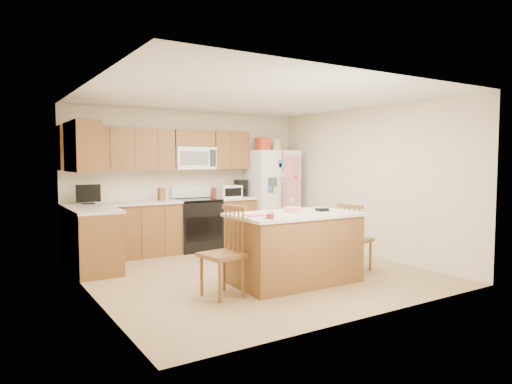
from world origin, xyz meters
TOP-DOWN VIEW (x-y plane):
  - ground at (0.00, 0.00)m, footprint 4.50×4.50m
  - room_shell at (0.00, 0.00)m, footprint 4.60×4.60m
  - cabinetry at (-0.98, 1.79)m, footprint 3.36×1.56m
  - stove at (0.00, 1.94)m, footprint 0.76×0.65m
  - refrigerator at (1.57, 1.87)m, footprint 0.90×0.79m
  - island at (0.16, -0.77)m, footprint 1.70×1.01m
  - windsor_chair_left at (-0.91, -0.81)m, footprint 0.50×0.52m
  - windsor_chair_back at (0.19, -0.02)m, footprint 0.40×0.38m
  - windsor_chair_right at (1.28, -0.72)m, footprint 0.51×0.52m

SIDE VIEW (x-z plane):
  - ground at x=0.00m, z-range 0.00..0.00m
  - windsor_chair_back at x=0.19m, z-range -0.02..0.86m
  - windsor_chair_right at x=1.28m, z-range -0.03..0.96m
  - island at x=0.16m, z-range -0.04..0.97m
  - stove at x=0.00m, z-range -0.09..1.04m
  - windsor_chair_left at x=-0.91m, z-range -0.03..1.04m
  - cabinetry at x=-0.98m, z-range -0.16..1.99m
  - refrigerator at x=1.57m, z-range -0.10..1.94m
  - room_shell at x=0.00m, z-range 0.18..2.70m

